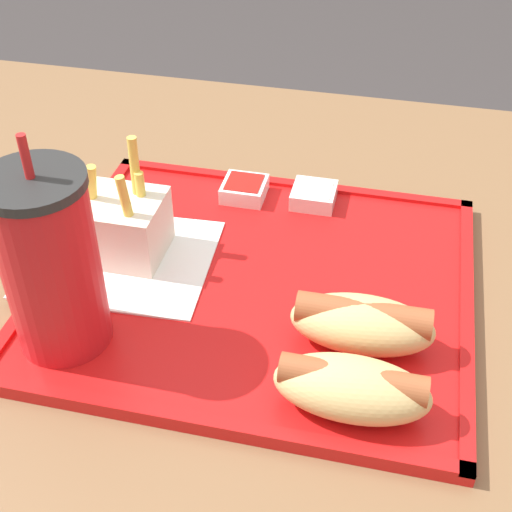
{
  "coord_description": "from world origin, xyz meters",
  "views": [
    {
      "loc": [
        -0.15,
        0.51,
        1.18
      ],
      "look_at": [
        -0.04,
        0.01,
        0.77
      ],
      "focal_mm": 50.0,
      "sensor_mm": 36.0,
      "label": 1
    }
  ],
  "objects_px": {
    "hot_dog_near": "(362,323)",
    "sauce_cup_ketchup": "(244,189)",
    "soda_cup": "(50,263)",
    "sauce_cup_mayo": "(314,195)",
    "fries_carton": "(118,226)",
    "hot_dog_far": "(352,387)"
  },
  "relations": [
    {
      "from": "hot_dog_near",
      "to": "sauce_cup_ketchup",
      "type": "distance_m",
      "value": 0.25
    },
    {
      "from": "soda_cup",
      "to": "sauce_cup_mayo",
      "type": "xyz_separation_m",
      "value": [
        -0.17,
        -0.25,
        -0.07
      ]
    },
    {
      "from": "fries_carton",
      "to": "hot_dog_far",
      "type": "bearing_deg",
      "value": 149.35
    },
    {
      "from": "fries_carton",
      "to": "soda_cup",
      "type": "bearing_deg",
      "value": 88.19
    },
    {
      "from": "soda_cup",
      "to": "hot_dog_near",
      "type": "relative_size",
      "value": 1.61
    },
    {
      "from": "soda_cup",
      "to": "sauce_cup_ketchup",
      "type": "distance_m",
      "value": 0.27
    },
    {
      "from": "hot_dog_far",
      "to": "sauce_cup_ketchup",
      "type": "relative_size",
      "value": 2.63
    },
    {
      "from": "sauce_cup_mayo",
      "to": "soda_cup",
      "type": "bearing_deg",
      "value": 54.99
    },
    {
      "from": "soda_cup",
      "to": "sauce_cup_ketchup",
      "type": "height_order",
      "value": "soda_cup"
    },
    {
      "from": "soda_cup",
      "to": "hot_dog_far",
      "type": "distance_m",
      "value": 0.26
    },
    {
      "from": "hot_dog_far",
      "to": "hot_dog_near",
      "type": "bearing_deg",
      "value": -90.0
    },
    {
      "from": "hot_dog_far",
      "to": "fries_carton",
      "type": "bearing_deg",
      "value": -30.65
    },
    {
      "from": "fries_carton",
      "to": "sauce_cup_ketchup",
      "type": "distance_m",
      "value": 0.16
    },
    {
      "from": "hot_dog_far",
      "to": "sauce_cup_mayo",
      "type": "xyz_separation_m",
      "value": [
        0.07,
        -0.27,
        -0.02
      ]
    },
    {
      "from": "soda_cup",
      "to": "fries_carton",
      "type": "relative_size",
      "value": 1.63
    },
    {
      "from": "hot_dog_far",
      "to": "fries_carton",
      "type": "height_order",
      "value": "fries_carton"
    },
    {
      "from": "soda_cup",
      "to": "sauce_cup_mayo",
      "type": "relative_size",
      "value": 4.24
    },
    {
      "from": "fries_carton",
      "to": "sauce_cup_mayo",
      "type": "distance_m",
      "value": 0.22
    },
    {
      "from": "hot_dog_near",
      "to": "fries_carton",
      "type": "distance_m",
      "value": 0.26
    },
    {
      "from": "hot_dog_far",
      "to": "hot_dog_near",
      "type": "xyz_separation_m",
      "value": [
        -0.0,
        -0.07,
        0.0
      ]
    },
    {
      "from": "soda_cup",
      "to": "hot_dog_near",
      "type": "xyz_separation_m",
      "value": [
        -0.25,
        -0.05,
        -0.06
      ]
    },
    {
      "from": "fries_carton",
      "to": "hot_dog_near",
      "type": "bearing_deg",
      "value": 163.26
    }
  ]
}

